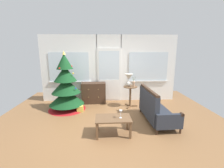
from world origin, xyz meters
name	(u,v)px	position (x,y,z in m)	size (l,w,h in m)	color
ground_plane	(111,123)	(0.00, 0.00, 0.00)	(6.76, 6.76, 0.00)	brown
back_wall_with_door	(109,69)	(0.00, 2.08, 1.28)	(5.20, 0.14, 2.55)	white
christmas_tree	(66,88)	(-1.47, 1.15, 0.74)	(1.25, 1.25, 1.97)	#4C331E
dresser_cabinet	(94,93)	(-0.60, 1.79, 0.39)	(0.92, 0.47, 0.78)	#3D281C
settee_sofa	(154,109)	(1.23, 0.09, 0.38)	(0.79, 1.58, 0.96)	#3D281C
side_table	(130,92)	(0.73, 1.31, 0.52)	(0.50, 0.48, 0.74)	brown
table_lamp	(129,78)	(0.67, 1.35, 1.02)	(0.28, 0.28, 0.44)	silver
flower_vase	(134,84)	(0.83, 1.25, 0.86)	(0.11, 0.10, 0.35)	tan
coffee_table	(113,120)	(0.03, -0.56, 0.36)	(0.85, 0.54, 0.43)	brown
wine_glass	(121,112)	(0.21, -0.59, 0.57)	(0.08, 0.08, 0.20)	silver
gift_box	(80,109)	(-0.99, 0.91, 0.10)	(0.19, 0.17, 0.19)	#D8C64C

